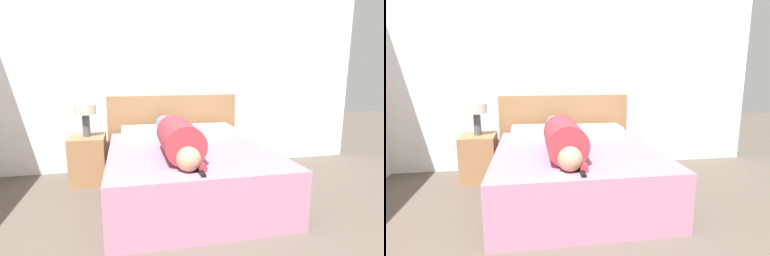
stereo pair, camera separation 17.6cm
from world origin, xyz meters
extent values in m
cube|color=white|center=(0.00, 3.42, 1.30)|extent=(5.75, 0.06, 2.60)
cube|color=#B2708E|center=(0.08, 2.28, 0.27)|extent=(1.69, 1.94, 0.55)
cube|color=olive|center=(0.08, 3.35, 0.52)|extent=(1.81, 0.04, 1.04)
cube|color=olive|center=(-1.05, 2.99, 0.29)|extent=(0.42, 0.47, 0.58)
cylinder|color=#4C4C51|center=(-1.05, 2.99, 0.72)|extent=(0.09, 0.09, 0.28)
cylinder|color=beige|center=(-1.05, 2.99, 0.92)|extent=(0.26, 0.26, 0.12)
sphere|color=tan|center=(-0.08, 1.53, 0.65)|extent=(0.21, 0.21, 0.21)
cylinder|color=#992D38|center=(-0.08, 1.96, 0.73)|extent=(0.37, 0.73, 0.37)
cylinder|color=slate|center=(-0.08, 2.76, 0.66)|extent=(0.23, 0.87, 0.23)
cylinder|color=#992D38|center=(0.03, 1.58, 0.58)|extent=(0.07, 0.22, 0.07)
cube|color=white|center=(-0.32, 2.94, 0.61)|extent=(0.62, 0.38, 0.13)
cube|color=white|center=(0.47, 2.94, 0.60)|extent=(0.59, 0.38, 0.11)
cube|color=black|center=(0.01, 1.44, 0.56)|extent=(0.04, 0.15, 0.02)
cube|color=#B2B7BC|center=(-0.17, 1.42, 0.55)|extent=(0.06, 0.13, 0.01)
camera|label=1|loc=(-0.56, -0.79, 1.37)|focal=28.00mm
camera|label=2|loc=(-0.39, -0.82, 1.37)|focal=28.00mm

